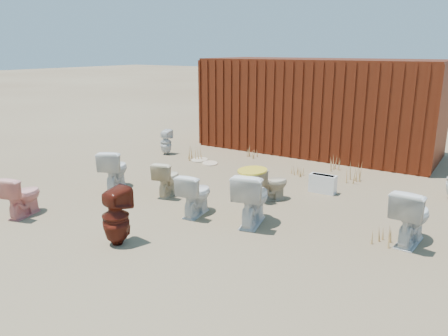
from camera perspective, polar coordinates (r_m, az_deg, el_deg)
The scene contains 21 objects.
ground at distance 7.65m, azimuth -2.46°, elevation -4.98°, with size 100.00×100.00×0.00m, color brown.
shipping_container at distance 11.89m, azimuth 12.28°, elevation 7.97°, with size 6.00×2.40×2.40m, color #46170B.
toilet_front_a at distance 8.71m, azimuth -14.14°, elevation -0.17°, with size 0.44×0.77×0.79m, color white.
toilet_front_pink at distance 7.85m, azimuth -24.84°, elevation -3.27°, with size 0.38×0.67×0.68m, color pink.
toilet_front_c at distance 7.17m, azimuth -3.76°, elevation -3.38°, with size 0.40×0.70×0.71m, color white.
toilet_front_maroon at distance 6.25m, azimuth -13.94°, elevation -6.16°, with size 0.37×0.38×0.83m, color #51170E.
toilet_front_e at distance 6.64m, azimuth 23.23°, elevation -5.75°, with size 0.45×0.80×0.81m, color silver.
toilet_back_a at distance 11.37m, azimuth -7.60°, elevation 3.37°, with size 0.29×0.30×0.64m, color silver.
toilet_back_beige_left at distance 8.17m, azimuth -7.41°, elevation -1.33°, with size 0.37×0.64×0.66m, color beige.
toilet_back_beige_right at distance 7.90m, azimuth 6.21°, elevation -1.96°, with size 0.36×0.63×0.64m, color #BDAB8A.
toilet_back_yellowlid at distance 6.78m, azimuth 3.67°, elevation -3.89°, with size 0.47×0.83×0.85m, color white.
yellow_lid at distance 6.65m, azimuth 3.73°, elevation -0.34°, with size 0.43×0.54×0.03m, color gold.
loose_tank at distance 8.49m, azimuth 12.76°, elevation -2.02°, with size 0.50×0.20×0.35m, color white.
loose_lid_near at distance 10.74m, azimuth -3.21°, elevation 1.07°, with size 0.38×0.49×0.02m, color #CBB593.
loose_lid_far at distance 10.41m, azimuth -1.84°, elevation 0.62°, with size 0.36×0.47×0.02m, color beige.
weed_clump_a at distance 10.78m, azimuth -3.97°, elevation 1.90°, with size 0.36×0.36×0.31m, color #B28647.
weed_clump_b at distance 9.60m, azimuth 9.37°, elevation -0.16°, with size 0.32×0.32×0.24m, color #B28647.
weed_clump_c at distance 9.32m, azimuth 16.88°, elevation -0.73°, with size 0.36×0.36×0.36m, color #B28647.
weed_clump_d at distance 11.02m, azimuth 3.41°, elevation 2.08°, with size 0.30×0.30×0.26m, color #B28647.
weed_clump_e at distance 10.15m, azimuth 14.09°, elevation 0.70°, with size 0.34×0.34×0.34m, color #B28647.
weed_clump_f at distance 6.62m, azimuth 19.88°, elevation -8.09°, with size 0.28×0.28×0.25m, color #B28647.
Camera 1 is at (4.18, -5.83, 2.66)m, focal length 35.00 mm.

